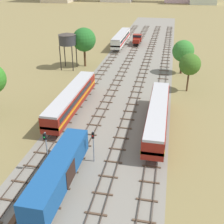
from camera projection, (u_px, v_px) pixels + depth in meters
name	position (u px, v px, depth m)	size (l,w,h in m)	color
ground_plane	(133.00, 72.00, 69.49)	(480.00, 480.00, 0.00)	olive
ballast_bed	(133.00, 72.00, 69.49)	(18.87, 176.00, 0.01)	gray
track_far_left	(104.00, 68.00, 71.64)	(2.40, 126.00, 0.29)	#47382D
track_left	(123.00, 70.00, 70.75)	(2.40, 126.00, 0.29)	#47382D
track_centre_left	(143.00, 71.00, 69.86)	(2.40, 126.00, 0.29)	#47382D
track_centre	(164.00, 72.00, 68.97)	(2.40, 126.00, 0.29)	#47382D
freight_boxcar_left_nearest	(59.00, 171.00, 31.60)	(2.87, 14.00, 3.60)	#194C8C
diesel_railcar_centre_near	(157.00, 115.00, 43.58)	(2.96, 20.50, 3.80)	maroon
diesel_railcar_far_left_mid	(72.00, 98.00, 49.09)	(2.96, 20.50, 3.80)	maroon
diesel_railcar_far_left_midfar	(121.00, 38.00, 92.09)	(2.96, 20.50, 3.80)	white
shunter_loco_left_far	(137.00, 38.00, 94.07)	(2.74, 8.46, 3.10)	maroon
water_tower	(67.00, 39.00, 68.66)	(4.34, 4.34, 8.94)	#2D2826
signal_post_nearest	(46.00, 147.00, 33.91)	(0.28, 0.47, 5.58)	gray
signal_post_near	(93.00, 143.00, 35.95)	(0.28, 0.47, 4.54)	gray
lineside_tree_0	(183.00, 51.00, 66.32)	(5.04, 5.04, 7.94)	#4C331E
lineside_tree_1	(84.00, 40.00, 70.80)	(5.84, 5.84, 9.72)	#4C331E
lineside_tree_2	(190.00, 64.00, 56.27)	(4.28, 4.28, 7.80)	#4C331E
spare_rail_bundle	(26.00, 201.00, 30.71)	(0.60, 10.00, 0.24)	brown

